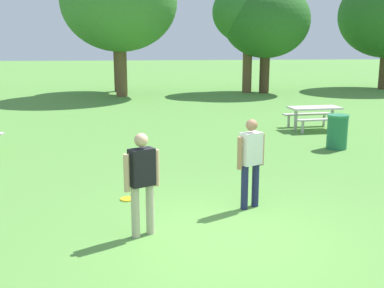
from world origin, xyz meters
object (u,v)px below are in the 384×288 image
at_px(person_thrower, 251,158).
at_px(tree_back_left, 266,21).
at_px(picnic_table_far, 314,113).
at_px(tree_slender_mid, 249,13).
at_px(trash_can_beside_table, 337,132).
at_px(person_catcher, 142,178).
at_px(tree_far_right, 119,2).
at_px(frisbee, 128,199).
at_px(tree_broad_center, 117,16).

distance_m(person_thrower, tree_back_left, 19.16).
height_order(picnic_table_far, tree_slender_mid, tree_slender_mid).
xyz_separation_m(picnic_table_far, tree_back_left, (0.99, 11.02, 3.38)).
bearing_deg(person_thrower, trash_can_beside_table, 52.33).
bearing_deg(person_catcher, trash_can_beside_table, 45.82).
height_order(person_catcher, tree_slender_mid, tree_slender_mid).
bearing_deg(person_thrower, person_catcher, -150.92).
relative_size(trash_can_beside_table, tree_back_left, 0.16).
distance_m(trash_can_beside_table, tree_far_right, 15.18).
height_order(frisbee, tree_back_left, tree_back_left).
relative_size(frisbee, tree_back_left, 0.05).
bearing_deg(trash_can_beside_table, picnic_table_far, 83.07).
distance_m(person_catcher, tree_back_left, 20.73).
bearing_deg(frisbee, person_thrower, -16.31).
height_order(trash_can_beside_table, tree_slender_mid, tree_slender_mid).
bearing_deg(picnic_table_far, frisbee, -132.22).
bearing_deg(person_thrower, tree_broad_center, 99.79).
xyz_separation_m(tree_broad_center, tree_slender_mid, (7.26, -1.26, 0.15)).
relative_size(person_thrower, picnic_table_far, 0.89).
relative_size(person_thrower, tree_far_right, 0.22).
xyz_separation_m(tree_far_right, tree_slender_mid, (6.98, 1.14, -0.46)).
distance_m(person_catcher, tree_far_right, 18.95).
distance_m(frisbee, tree_broad_center, 19.67).
height_order(trash_can_beside_table, tree_broad_center, tree_broad_center).
bearing_deg(person_catcher, tree_broad_center, 94.07).
relative_size(trash_can_beside_table, tree_broad_center, 0.17).
height_order(person_thrower, tree_far_right, tree_far_right).
xyz_separation_m(tree_broad_center, tree_back_left, (8.20, -1.53, -0.28)).
xyz_separation_m(trash_can_beside_table, tree_broad_center, (-6.86, 15.38, 3.74)).
height_order(frisbee, trash_can_beside_table, trash_can_beside_table).
distance_m(frisbee, tree_back_left, 19.40).
xyz_separation_m(picnic_table_far, tree_far_right, (-6.92, 10.14, 4.26)).
height_order(person_catcher, frisbee, person_catcher).
xyz_separation_m(person_thrower, tree_slender_mid, (3.84, 18.57, 3.43)).
height_order(frisbee, tree_far_right, tree_far_right).
height_order(person_catcher, picnic_table_far, person_catcher).
distance_m(person_thrower, frisbee, 2.51).
relative_size(person_thrower, tree_broad_center, 0.28).
relative_size(picnic_table_far, tree_slender_mid, 0.30).
height_order(person_catcher, tree_back_left, tree_back_left).
distance_m(trash_can_beside_table, tree_back_left, 14.34).
bearing_deg(tree_far_right, person_thrower, -79.81).
height_order(picnic_table_far, tree_back_left, tree_back_left).
bearing_deg(tree_far_right, picnic_table_far, -55.70).
distance_m(frisbee, trash_can_beside_table, 6.85).
bearing_deg(picnic_table_far, tree_slender_mid, 89.70).
relative_size(person_catcher, frisbee, 5.66).
height_order(trash_can_beside_table, tree_back_left, tree_back_left).
relative_size(frisbee, tree_far_right, 0.04).
bearing_deg(person_catcher, tree_back_left, 70.90).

